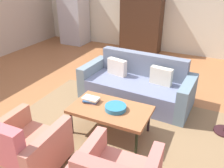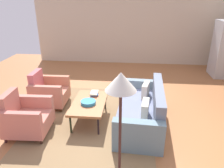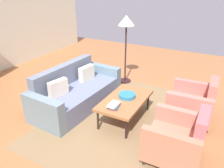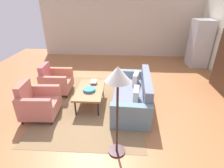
{
  "view_description": "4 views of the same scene",
  "coord_description": "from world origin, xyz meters",
  "px_view_note": "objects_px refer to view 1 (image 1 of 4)",
  "views": [
    {
      "loc": [
        1.37,
        -3.38,
        2.32
      ],
      "look_at": [
        -0.15,
        -0.18,
        0.56
      ],
      "focal_mm": 37.29,
      "sensor_mm": 36.0,
      "label": 1
    },
    {
      "loc": [
        4.13,
        0.19,
        2.58
      ],
      "look_at": [
        -0.22,
        -0.25,
        0.76
      ],
      "focal_mm": 34.34,
      "sensor_mm": 36.0,
      "label": 2
    },
    {
      "loc": [
        -3.32,
        -2.28,
        2.49
      ],
      "look_at": [
        0.31,
        -0.31,
        0.57
      ],
      "focal_mm": 36.16,
      "sensor_mm": 36.0,
      "label": 3
    },
    {
      "loc": [
        4.13,
        0.11,
        2.64
      ],
      "look_at": [
        0.28,
        -0.12,
        0.72
      ],
      "focal_mm": 28.32,
      "sensor_mm": 36.0,
      "label": 4
    }
  ],
  "objects_px": {
    "armchair_left": "(24,150)",
    "fruit_bowl": "(116,108)",
    "couch": "(137,85)",
    "refrigerator": "(74,16)",
    "book_stack": "(91,99)",
    "cabinet": "(141,22)",
    "coffee_table": "(110,110)"
  },
  "relations": [
    {
      "from": "refrigerator",
      "to": "couch",
      "type": "bearing_deg",
      "value": -40.29
    },
    {
      "from": "coffee_table",
      "to": "fruit_bowl",
      "type": "bearing_deg",
      "value": -0.0
    },
    {
      "from": "coffee_table",
      "to": "armchair_left",
      "type": "distance_m",
      "value": 1.31
    },
    {
      "from": "coffee_table",
      "to": "fruit_bowl",
      "type": "relative_size",
      "value": 3.75
    },
    {
      "from": "armchair_left",
      "to": "fruit_bowl",
      "type": "xyz_separation_m",
      "value": [
        0.69,
        1.17,
        0.13
      ]
    },
    {
      "from": "couch",
      "to": "armchair_left",
      "type": "xyz_separation_m",
      "value": [
        -0.6,
        -2.35,
        0.06
      ]
    },
    {
      "from": "fruit_bowl",
      "to": "refrigerator",
      "type": "height_order",
      "value": "refrigerator"
    },
    {
      "from": "couch",
      "to": "refrigerator",
      "type": "xyz_separation_m",
      "value": [
        -3.26,
        2.76,
        0.64
      ]
    },
    {
      "from": "cabinet",
      "to": "refrigerator",
      "type": "xyz_separation_m",
      "value": [
        -2.32,
        -0.1,
        0.03
      ]
    },
    {
      "from": "book_stack",
      "to": "cabinet",
      "type": "xyz_separation_m",
      "value": [
        -0.57,
        4.01,
        0.42
      ]
    },
    {
      "from": "armchair_left",
      "to": "cabinet",
      "type": "distance_m",
      "value": 5.26
    },
    {
      "from": "coffee_table",
      "to": "refrigerator",
      "type": "relative_size",
      "value": 0.65
    },
    {
      "from": "refrigerator",
      "to": "fruit_bowl",
      "type": "bearing_deg",
      "value": -49.76
    },
    {
      "from": "coffee_table",
      "to": "refrigerator",
      "type": "distance_m",
      "value": 5.15
    },
    {
      "from": "fruit_bowl",
      "to": "book_stack",
      "type": "height_order",
      "value": "same"
    },
    {
      "from": "cabinet",
      "to": "refrigerator",
      "type": "height_order",
      "value": "refrigerator"
    },
    {
      "from": "couch",
      "to": "fruit_bowl",
      "type": "xyz_separation_m",
      "value": [
        0.08,
        -1.19,
        0.19
      ]
    },
    {
      "from": "armchair_left",
      "to": "cabinet",
      "type": "bearing_deg",
      "value": 92.55
    },
    {
      "from": "coffee_table",
      "to": "book_stack",
      "type": "distance_m",
      "value": 0.38
    },
    {
      "from": "book_stack",
      "to": "armchair_left",
      "type": "bearing_deg",
      "value": -100.85
    },
    {
      "from": "fruit_bowl",
      "to": "refrigerator",
      "type": "xyz_separation_m",
      "value": [
        -3.34,
        3.95,
        0.45
      ]
    },
    {
      "from": "couch",
      "to": "refrigerator",
      "type": "bearing_deg",
      "value": -37.17
    },
    {
      "from": "armchair_left",
      "to": "fruit_bowl",
      "type": "height_order",
      "value": "armchair_left"
    },
    {
      "from": "cabinet",
      "to": "refrigerator",
      "type": "relative_size",
      "value": 0.97
    },
    {
      "from": "armchair_left",
      "to": "refrigerator",
      "type": "xyz_separation_m",
      "value": [
        -2.66,
        5.12,
        0.58
      ]
    },
    {
      "from": "fruit_bowl",
      "to": "book_stack",
      "type": "xyz_separation_m",
      "value": [
        -0.45,
        0.05,
        0.0
      ]
    },
    {
      "from": "cabinet",
      "to": "coffee_table",
      "type": "bearing_deg",
      "value": -77.05
    },
    {
      "from": "couch",
      "to": "refrigerator",
      "type": "height_order",
      "value": "refrigerator"
    },
    {
      "from": "fruit_bowl",
      "to": "book_stack",
      "type": "relative_size",
      "value": 1.22
    },
    {
      "from": "armchair_left",
      "to": "fruit_bowl",
      "type": "relative_size",
      "value": 2.75
    },
    {
      "from": "couch",
      "to": "refrigerator",
      "type": "relative_size",
      "value": 1.16
    },
    {
      "from": "fruit_bowl",
      "to": "armchair_left",
      "type": "bearing_deg",
      "value": -120.45
    }
  ]
}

